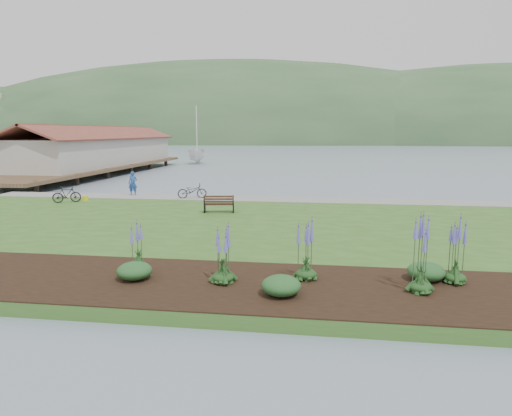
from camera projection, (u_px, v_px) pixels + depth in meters
The scene contains 20 objects.
ground at pixel (216, 226), 23.12m from camera, with size 600.00×600.00×0.00m, color slate.
lawn at pixel (206, 231), 21.14m from camera, with size 34.00×20.00×0.40m, color #315D20.
shoreline_path at pixel (240, 199), 29.79m from camera, with size 34.00×2.20×0.03m, color gray.
garden_bed at pixel (240, 284), 13.07m from camera, with size 24.00×4.40×0.04m, color black.
far_hillside at pixel (358, 144), 186.36m from camera, with size 580.00×80.00×38.00m, color #325530, non-canonical shape.
pier_pavilion at pixel (100, 150), 52.33m from camera, with size 8.00×36.00×5.40m.
park_bench at pixel (219, 204), 24.67m from camera, with size 1.69×0.90×1.00m.
person at pixel (133, 181), 31.27m from camera, with size 0.71×0.49×1.94m, color #1F4891.
bicycle_a at pixel (192, 191), 29.97m from camera, with size 1.89×0.66×0.99m, color black.
bicycle_b at pixel (67, 195), 28.18m from camera, with size 1.66×0.48×1.00m, color black.
sailboat at pixel (197, 164), 68.36m from camera, with size 10.35×10.53×27.27m, color silver.
pannier at pixel (85, 198), 28.85m from camera, with size 0.20×0.31×0.33m, color yellow.
echium_0 at pixel (223, 257), 13.02m from camera, with size 0.62×0.62×1.83m.
echium_1 at pixel (306, 253), 13.32m from camera, with size 0.62×0.62×2.00m.
echium_2 at pixel (422, 256), 12.20m from camera, with size 0.62×0.62×2.35m.
echium_3 at pixel (457, 251), 12.99m from camera, with size 0.62×0.62×2.16m.
echium_4 at pixel (138, 250), 14.08m from camera, with size 0.62×0.62×1.83m.
shrub_0 at pixel (134, 271), 13.40m from camera, with size 1.03×1.03×0.51m, color #1E4C21.
shrub_1 at pixel (281, 285), 12.10m from camera, with size 1.06×1.06×0.53m, color #1E4C21.
shrub_2 at pixel (426, 272), 13.30m from camera, with size 1.07×1.07×0.53m, color #1E4C21.
Camera 1 is at (5.20, -22.14, 4.73)m, focal length 32.00 mm.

